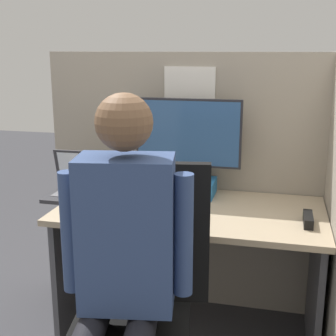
{
  "coord_description": "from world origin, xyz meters",
  "views": [
    {
      "loc": [
        0.42,
        -1.89,
        1.53
      ],
      "look_at": [
        -0.08,
        0.18,
        0.99
      ],
      "focal_mm": 50.0,
      "sensor_mm": 36.0,
      "label": 1
    }
  ],
  "objects_px": {
    "monitor": "(188,137)",
    "laptop": "(81,189)",
    "stapler": "(308,219)",
    "paper_box": "(187,187)",
    "carrot_toy": "(190,217)",
    "person": "(121,257)",
    "office_chair": "(141,300)"
  },
  "relations": [
    {
      "from": "laptop",
      "to": "stapler",
      "type": "xyz_separation_m",
      "value": [
        1.19,
        -0.12,
        -0.03
      ]
    },
    {
      "from": "laptop",
      "to": "office_chair",
      "type": "xyz_separation_m",
      "value": [
        0.54,
        -0.67,
        -0.23
      ]
    },
    {
      "from": "laptop",
      "to": "office_chair",
      "type": "distance_m",
      "value": 0.89
    },
    {
      "from": "stapler",
      "to": "office_chair",
      "type": "distance_m",
      "value": 0.87
    },
    {
      "from": "laptop",
      "to": "carrot_toy",
      "type": "xyz_separation_m",
      "value": [
        0.65,
        -0.21,
        -0.03
      ]
    },
    {
      "from": "paper_box",
      "to": "laptop",
      "type": "distance_m",
      "value": 0.59
    },
    {
      "from": "monitor",
      "to": "laptop",
      "type": "xyz_separation_m",
      "value": [
        -0.55,
        -0.2,
        -0.28
      ]
    },
    {
      "from": "monitor",
      "to": "stapler",
      "type": "height_order",
      "value": "monitor"
    },
    {
      "from": "monitor",
      "to": "paper_box",
      "type": "bearing_deg",
      "value": -90.0
    },
    {
      "from": "office_chair",
      "to": "carrot_toy",
      "type": "bearing_deg",
      "value": 76.79
    },
    {
      "from": "carrot_toy",
      "to": "office_chair",
      "type": "bearing_deg",
      "value": -103.21
    },
    {
      "from": "carrot_toy",
      "to": "laptop",
      "type": "bearing_deg",
      "value": 161.98
    },
    {
      "from": "paper_box",
      "to": "laptop",
      "type": "bearing_deg",
      "value": -160.73
    },
    {
      "from": "paper_box",
      "to": "carrot_toy",
      "type": "bearing_deg",
      "value": -76.73
    },
    {
      "from": "stapler",
      "to": "carrot_toy",
      "type": "height_order",
      "value": "stapler"
    },
    {
      "from": "stapler",
      "to": "office_chair",
      "type": "bearing_deg",
      "value": -139.94
    },
    {
      "from": "carrot_toy",
      "to": "person",
      "type": "height_order",
      "value": "person"
    },
    {
      "from": "stapler",
      "to": "person",
      "type": "bearing_deg",
      "value": -134.05
    },
    {
      "from": "monitor",
      "to": "stapler",
      "type": "bearing_deg",
      "value": -26.65
    },
    {
      "from": "monitor",
      "to": "carrot_toy",
      "type": "relative_size",
      "value": 3.88
    },
    {
      "from": "monitor",
      "to": "carrot_toy",
      "type": "height_order",
      "value": "monitor"
    },
    {
      "from": "paper_box",
      "to": "carrot_toy",
      "type": "height_order",
      "value": "paper_box"
    },
    {
      "from": "paper_box",
      "to": "person",
      "type": "height_order",
      "value": "person"
    },
    {
      "from": "paper_box",
      "to": "stapler",
      "type": "relative_size",
      "value": 1.83
    },
    {
      "from": "laptop",
      "to": "person",
      "type": "distance_m",
      "value": 0.97
    },
    {
      "from": "monitor",
      "to": "laptop",
      "type": "distance_m",
      "value": 0.65
    },
    {
      "from": "stapler",
      "to": "laptop",
      "type": "bearing_deg",
      "value": 174.12
    },
    {
      "from": "paper_box",
      "to": "monitor",
      "type": "relative_size",
      "value": 0.52
    },
    {
      "from": "paper_box",
      "to": "stapler",
      "type": "xyz_separation_m",
      "value": [
        0.64,
        -0.32,
        -0.02
      ]
    },
    {
      "from": "monitor",
      "to": "carrot_toy",
      "type": "bearing_deg",
      "value": -76.82
    },
    {
      "from": "stapler",
      "to": "carrot_toy",
      "type": "distance_m",
      "value": 0.55
    },
    {
      "from": "carrot_toy",
      "to": "office_chair",
      "type": "xyz_separation_m",
      "value": [
        -0.11,
        -0.46,
        -0.2
      ]
    }
  ]
}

